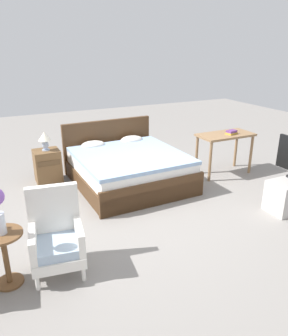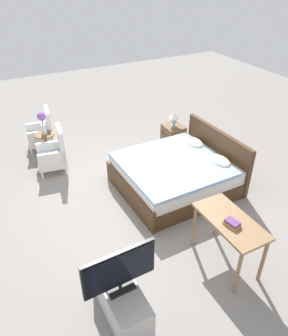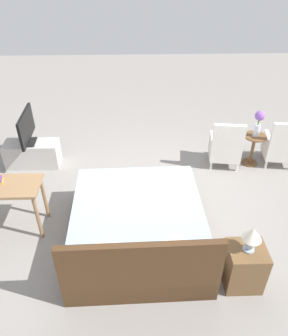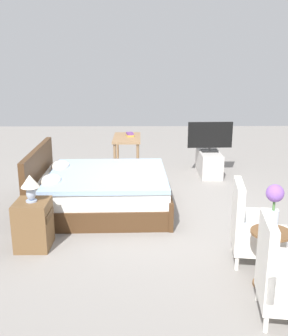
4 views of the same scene
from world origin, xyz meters
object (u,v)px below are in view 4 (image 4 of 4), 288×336
object	(u,v)px
armchair_by_window_left	(285,279)
nightstand	(33,224)
side_table	(270,252)
tv_stand	(209,163)
flower_vase	(274,203)
armchair_by_window_right	(252,230)
book_stack	(130,134)
bed	(100,191)
vanity_desk	(127,143)
table_lamp	(30,184)
tv_flatscreen	(210,136)

from	to	relation	value
armchair_by_window_left	nightstand	bearing A→B (deg)	61.40
side_table	nightstand	bearing A→B (deg)	70.99
tv_stand	armchair_by_window_left	bearing A→B (deg)	178.49
nightstand	flower_vase	bearing A→B (deg)	-109.01
armchair_by_window_right	book_stack	distance (m)	3.83
nightstand	tv_stand	size ratio (longest dim) A/B	0.61
armchair_by_window_left	armchair_by_window_right	bearing A→B (deg)	0.00
bed	vanity_desk	distance (m)	1.90
bed	armchair_by_window_left	bearing A→B (deg)	-144.68
side_table	table_lamp	size ratio (longest dim) A/B	1.80
armchair_by_window_right	tv_stand	distance (m)	3.52
tv_stand	flower_vase	bearing A→B (deg)	178.70
armchair_by_window_left	table_lamp	distance (m)	2.92
armchair_by_window_right	table_lamp	distance (m)	2.60
flower_vase	nightstand	world-z (taller)	flower_vase
nightstand	book_stack	distance (m)	3.38
bed	side_table	distance (m)	2.85
flower_vase	nightstand	xyz separation A→B (m)	(0.88, 2.57, -0.59)
side_table	flower_vase	world-z (taller)	flower_vase
bed	flower_vase	bearing A→B (deg)	-138.40
tv_stand	vanity_desk	xyz separation A→B (m)	(-0.07, 1.62, 0.42)
tv_flatscreen	tv_stand	bearing A→B (deg)	-177.92
armchair_by_window_right	table_lamp	bearing A→B (deg)	81.78
side_table	nightstand	xyz separation A→B (m)	(0.88, 2.57, -0.08)
flower_vase	tv_flatscreen	xyz separation A→B (m)	(4.03, -0.09, -0.11)
armchair_by_window_left	table_lamp	bearing A→B (deg)	61.41
table_lamp	tv_stand	xyz separation A→B (m)	(3.15, -2.66, -0.57)
tv_flatscreen	book_stack	size ratio (longest dim) A/B	3.81
armchair_by_window_right	flower_vase	xyz separation A→B (m)	(-0.52, -0.03, 0.51)
nightstand	tv_flatscreen	bearing A→B (deg)	-40.16
nightstand	tv_stand	world-z (taller)	nightstand
table_lamp	side_table	bearing A→B (deg)	-109.00
side_table	book_stack	distance (m)	4.32
flower_vase	side_table	bearing A→B (deg)	26.57
tv_stand	tv_flatscreen	world-z (taller)	tv_flatscreen
tv_stand	vanity_desk	size ratio (longest dim) A/B	0.92
armchair_by_window_right	side_table	world-z (taller)	armchair_by_window_right
armchair_by_window_right	book_stack	bearing A→B (deg)	22.32
vanity_desk	book_stack	size ratio (longest dim) A/B	4.55
tv_flatscreen	vanity_desk	distance (m)	1.63
bed	flower_vase	size ratio (longest dim) A/B	4.21
armchair_by_window_left	side_table	bearing A→B (deg)	-3.19
bed	tv_stand	distance (m)	2.75
bed	table_lamp	size ratio (longest dim) A/B	6.08
nightstand	side_table	bearing A→B (deg)	-109.01
tv_stand	book_stack	bearing A→B (deg)	89.65
side_table	bed	bearing A→B (deg)	41.60
tv_flatscreen	vanity_desk	xyz separation A→B (m)	(-0.08, 1.62, -0.12)
bed	nightstand	world-z (taller)	bed
bed	vanity_desk	world-z (taller)	bed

